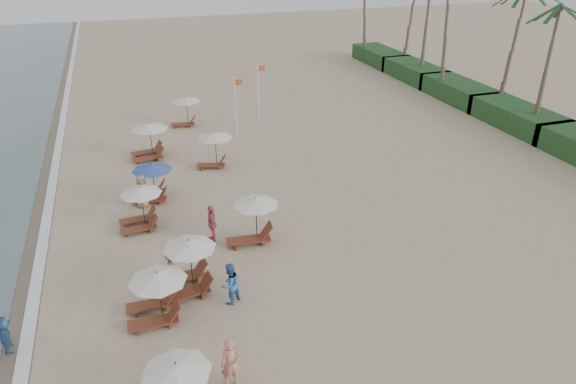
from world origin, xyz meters
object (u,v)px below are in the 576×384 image
object	(u,v)px
lounger_station_5	(148,140)
waterline_walker	(5,334)
beachgoer_far_b	(142,191)
flag_pole_near	(236,105)
inland_station_2	(185,107)
lounger_station_3	(139,207)
beachgoer_near	(231,363)
beachgoer_far_a	(212,223)
beachgoer_mid_b	(173,268)
lounger_station_1	(154,296)
inland_station_0	(252,218)
lounger_station_4	(150,181)
inland_station_1	(213,145)
beachgoer_mid_a	(230,284)
lounger_station_2	(185,268)

from	to	relation	value
lounger_station_5	waterline_walker	world-z (taller)	lounger_station_5
beachgoer_far_b	flag_pole_near	world-z (taller)	flag_pole_near
beachgoer_far_b	inland_station_2	bearing A→B (deg)	24.60
inland_station_2	lounger_station_5	bearing A→B (deg)	-119.98
lounger_station_3	beachgoer_far_b	bearing A→B (deg)	82.03
lounger_station_3	beachgoer_near	distance (m)	11.68
beachgoer_far_a	beachgoer_far_b	size ratio (longest dim) A/B	1.01
beachgoer_mid_b	waterline_walker	world-z (taller)	beachgoer_mid_b
lounger_station_1	waterline_walker	distance (m)	5.24
inland_station_0	beachgoer_far_a	bearing A→B (deg)	157.92
lounger_station_3	lounger_station_4	size ratio (longest dim) A/B	0.95
lounger_station_3	inland_station_0	world-z (taller)	lounger_station_3
flag_pole_near	inland_station_1	bearing A→B (deg)	-119.62
lounger_station_1	waterline_walker	size ratio (longest dim) A/B	1.72
lounger_station_1	inland_station_1	world-z (taller)	inland_station_1
inland_station_0	beachgoer_mid_b	distance (m)	4.68
inland_station_1	beachgoer_far_b	size ratio (longest dim) A/B	1.37
lounger_station_3	inland_station_1	size ratio (longest dim) A/B	0.92
beachgoer_far_b	waterline_walker	world-z (taller)	beachgoer_far_b
inland_station_2	lounger_station_3	bearing A→B (deg)	-107.02
inland_station_2	beachgoer_far_b	size ratio (longest dim) A/B	1.37
beachgoer_near	flag_pole_near	distance (m)	23.14
beachgoer_mid_a	beachgoer_mid_b	distance (m)	2.78
inland_station_1	beachgoer_far_a	world-z (taller)	inland_station_1
lounger_station_1	inland_station_0	size ratio (longest dim) A/B	0.90
lounger_station_2	beachgoer_far_a	size ratio (longest dim) A/B	1.39
lounger_station_1	inland_station_2	distance (m)	22.50
beachgoer_mid_a	beachgoer_far_b	bearing A→B (deg)	-107.46
beachgoer_mid_b	waterline_walker	xyz separation A→B (m)	(-6.18, -2.04, -0.09)
lounger_station_1	beachgoer_mid_a	bearing A→B (deg)	0.10
lounger_station_5	lounger_station_1	bearing A→B (deg)	-94.24
lounger_station_3	beachgoer_far_b	xyz separation A→B (m)	(0.31, 2.21, -0.22)
flag_pole_near	beachgoer_mid_a	bearing A→B (deg)	-104.37
beachgoer_mid_b	lounger_station_1	bearing A→B (deg)	144.61
inland_station_0	inland_station_1	xyz separation A→B (m)	(0.01, 9.46, 0.17)
beachgoer_near	beachgoer_far_a	bearing A→B (deg)	86.72
beachgoer_mid_a	waterline_walker	distance (m)	8.20
lounger_station_2	inland_station_0	distance (m)	4.57
lounger_station_4	beachgoer_near	size ratio (longest dim) A/B	1.36
lounger_station_2	beachgoer_far_b	size ratio (longest dim) A/B	1.40
lounger_station_3	inland_station_1	xyz separation A→B (m)	(5.06, 6.35, 0.30)
lounger_station_1	lounger_station_4	xyz separation A→B (m)	(0.77, 10.30, 0.05)
lounger_station_3	waterline_walker	world-z (taller)	lounger_station_3
beachgoer_near	lounger_station_4	bearing A→B (deg)	98.92
lounger_station_1	flag_pole_near	xyz separation A→B (m)	(7.62, 18.19, 1.44)
lounger_station_1	waterline_walker	bearing A→B (deg)	-178.70
beachgoer_mid_a	waterline_walker	bearing A→B (deg)	-32.39
inland_station_0	inland_station_1	bearing A→B (deg)	89.93
waterline_walker	flag_pole_near	world-z (taller)	flag_pole_near
beachgoer_mid_a	beachgoer_far_b	xyz separation A→B (m)	(-2.68, 9.48, 0.03)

